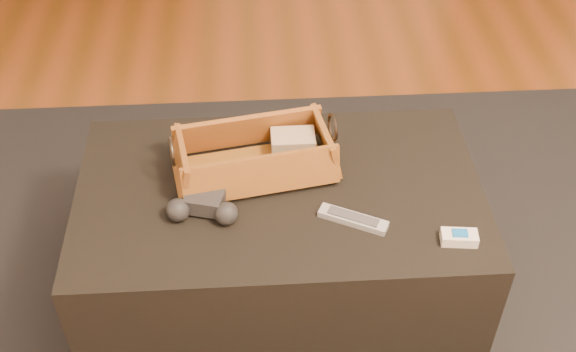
{
  "coord_description": "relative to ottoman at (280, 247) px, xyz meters",
  "views": [
    {
      "loc": [
        -0.26,
        -1.0,
        1.64
      ],
      "look_at": [
        -0.18,
        0.27,
        0.49
      ],
      "focal_mm": 45.0,
      "sensor_mm": 36.0,
      "label": 1
    }
  ],
  "objects": [
    {
      "name": "tv_remote",
      "position": [
        -0.07,
        0.05,
        0.24
      ],
      "size": [
        0.22,
        0.1,
        0.02
      ],
      "primitive_type": "cube",
      "rotation": [
        0.0,
        0.0,
        0.28
      ],
      "color": "black",
      "rests_on": "wicker_basket"
    },
    {
      "name": "game_controller",
      "position": [
        -0.18,
        -0.08,
        0.24
      ],
      "size": [
        0.18,
        0.11,
        0.06
      ],
      "color": "#272729",
      "rests_on": "ottoman"
    },
    {
      "name": "cream_gadget",
      "position": [
        0.4,
        -0.2,
        0.22
      ],
      "size": [
        0.09,
        0.05,
        0.03
      ],
      "color": "white",
      "rests_on": "ottoman"
    },
    {
      "name": "silver_remote",
      "position": [
        0.17,
        -0.12,
        0.22
      ],
      "size": [
        0.16,
        0.11,
        0.02
      ],
      "color": "#B3B5BB",
      "rests_on": "ottoman"
    },
    {
      "name": "wicker_basket",
      "position": [
        -0.06,
        0.07,
        0.26
      ],
      "size": [
        0.43,
        0.28,
        0.14
      ],
      "color": "#9A5F22",
      "rests_on": "ottoman"
    },
    {
      "name": "ottoman",
      "position": [
        0.0,
        0.0,
        0.0
      ],
      "size": [
        1.0,
        0.6,
        0.42
      ],
      "primitive_type": "cube",
      "color": "black",
      "rests_on": "area_rug"
    },
    {
      "name": "cloth_bundle",
      "position": [
        0.04,
        0.12,
        0.25
      ],
      "size": [
        0.11,
        0.08,
        0.06
      ],
      "primitive_type": "cube",
      "rotation": [
        0.0,
        0.0,
        0.0
      ],
      "color": "#C7AE8A",
      "rests_on": "wicker_basket"
    },
    {
      "name": "area_rug",
      "position": [
        -0.0,
        -0.05,
        -0.22
      ],
      "size": [
        2.6,
        2.0,
        0.01
      ],
      "primitive_type": "cube",
      "color": "black",
      "rests_on": "floor"
    }
  ]
}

